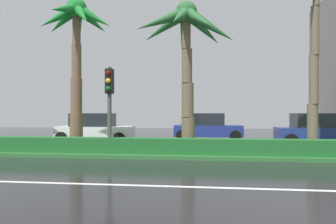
% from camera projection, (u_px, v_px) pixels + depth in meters
% --- Properties ---
extents(ground_plane, '(90.00, 42.00, 0.10)m').
position_uv_depth(ground_plane, '(243.00, 152.00, 13.82)').
color(ground_plane, black).
extents(near_lane_divider_stripe, '(81.00, 0.14, 0.01)m').
position_uv_depth(near_lane_divider_stripe, '(281.00, 189.00, 6.87)').
color(near_lane_divider_stripe, white).
rests_on(near_lane_divider_stripe, ground_plane).
extents(median_strip, '(85.50, 4.00, 0.15)m').
position_uv_depth(median_strip, '(245.00, 152.00, 12.82)').
color(median_strip, '#2D6B33').
rests_on(median_strip, ground_plane).
extents(median_hedge, '(76.50, 0.70, 0.60)m').
position_uv_depth(median_hedge, '(250.00, 147.00, 11.44)').
color(median_hedge, '#1E6028').
rests_on(median_hedge, median_strip).
extents(palm_tree_mid_left, '(3.42, 3.54, 6.73)m').
position_uv_depth(palm_tree_mid_left, '(76.00, 33.00, 13.64)').
color(palm_tree_mid_left, brown).
rests_on(palm_tree_mid_left, median_strip).
extents(palm_tree_centre_left, '(4.33, 4.41, 6.22)m').
position_uv_depth(palm_tree_centre_left, '(186.00, 36.00, 12.70)').
color(palm_tree_centre_left, brown).
rests_on(palm_tree_centre_left, median_strip).
extents(traffic_signal_median_left, '(0.28, 0.43, 3.37)m').
position_uv_depth(traffic_signal_median_left, '(109.00, 94.00, 11.91)').
color(traffic_signal_median_left, '#4C4C47').
rests_on(traffic_signal_median_left, median_strip).
extents(car_in_traffic_leading, '(4.30, 2.02, 1.72)m').
position_uv_depth(car_in_traffic_leading, '(95.00, 129.00, 17.75)').
color(car_in_traffic_leading, white).
rests_on(car_in_traffic_leading, ground_plane).
extents(car_in_traffic_second, '(4.30, 2.02, 1.72)m').
position_uv_depth(car_in_traffic_second, '(207.00, 127.00, 19.71)').
color(car_in_traffic_second, navy).
rests_on(car_in_traffic_second, ground_plane).
extents(car_in_traffic_third, '(4.30, 2.02, 1.72)m').
position_uv_depth(car_in_traffic_third, '(318.00, 130.00, 16.14)').
color(car_in_traffic_third, navy).
rests_on(car_in_traffic_third, ground_plane).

